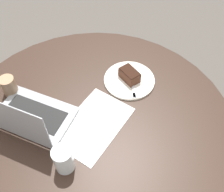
% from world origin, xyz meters
% --- Properties ---
extents(ground_plane, '(12.00, 12.00, 0.00)m').
position_xyz_m(ground_plane, '(0.00, 0.00, 0.00)').
color(ground_plane, '#4C4742').
extents(dining_table, '(1.23, 1.23, 0.75)m').
position_xyz_m(dining_table, '(0.00, 0.00, 0.60)').
color(dining_table, black).
rests_on(dining_table, ground_plane).
extents(paper_document, '(0.39, 0.36, 0.00)m').
position_xyz_m(paper_document, '(-0.01, -0.00, 0.75)').
color(paper_document, white).
rests_on(paper_document, dining_table).
extents(plate, '(0.24, 0.24, 0.01)m').
position_xyz_m(plate, '(-0.25, -0.16, 0.75)').
color(plate, silver).
rests_on(plate, dining_table).
extents(cake_slice, '(0.08, 0.11, 0.05)m').
position_xyz_m(cake_slice, '(-0.25, -0.17, 0.79)').
color(cake_slice, '#472619').
rests_on(cake_slice, plate).
extents(fork, '(0.07, 0.17, 0.00)m').
position_xyz_m(fork, '(-0.24, -0.12, 0.76)').
color(fork, silver).
rests_on(fork, plate).
extents(coffee_glass, '(0.07, 0.07, 0.09)m').
position_xyz_m(coffee_glass, '(0.28, -0.31, 0.79)').
color(coffee_glass, '#997556').
rests_on(coffee_glass, dining_table).
extents(water_glass, '(0.07, 0.07, 0.12)m').
position_xyz_m(water_glass, '(0.16, 0.13, 0.81)').
color(water_glass, silver).
rests_on(water_glass, dining_table).
extents(laptop, '(0.38, 0.39, 0.24)m').
position_xyz_m(laptop, '(0.24, -0.11, 0.79)').
color(laptop, gray).
rests_on(laptop, dining_table).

